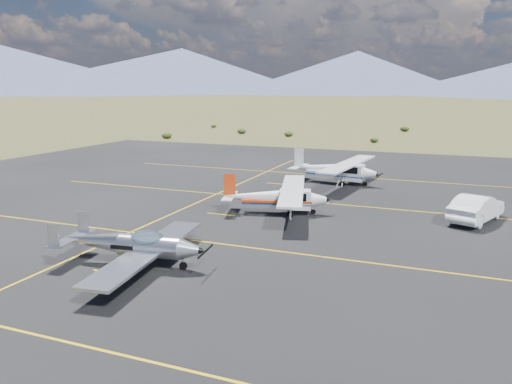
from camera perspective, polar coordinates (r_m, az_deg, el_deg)
The scene contains 6 objects.
ground at distance 24.24m, azimuth -5.30°, elevation -7.40°, with size 1600.00×1600.00×0.00m, color #383D1C.
apron at distance 30.34m, azimuth 0.71°, elevation -3.34°, with size 72.00×72.00×0.02m, color black.
aircraft_low_wing at distance 23.38m, azimuth -13.78°, elevation -5.89°, with size 6.87×9.52×2.06m.
aircraft_cessna at distance 31.92m, azimuth 2.39°, elevation -0.51°, with size 6.61×9.89×2.51m.
aircraft_plain at distance 42.35m, azimuth 9.07°, elevation 2.61°, with size 6.61×10.96×2.76m.
sedan at distance 32.88m, azimuth 23.87°, elevation -1.68°, with size 1.74×5.00×1.65m, color white.
Camera 1 is at (10.51, -20.31, 8.03)m, focal length 35.00 mm.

